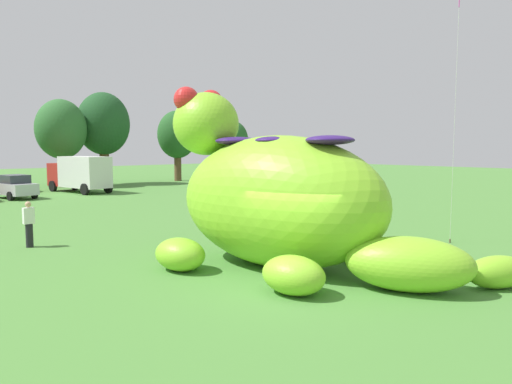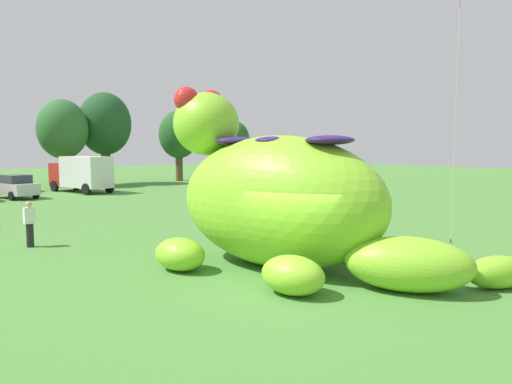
{
  "view_description": "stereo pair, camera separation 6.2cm",
  "coord_description": "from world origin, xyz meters",
  "px_view_note": "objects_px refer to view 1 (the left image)",
  "views": [
    {
      "loc": [
        -9.23,
        -8.59,
        3.7
      ],
      "look_at": [
        1.15,
        2.68,
        2.26
      ],
      "focal_mm": 33.45,
      "sensor_mm": 36.0,
      "label": 1
    },
    {
      "loc": [
        -9.19,
        -8.64,
        3.7
      ],
      "look_at": [
        1.15,
        2.68,
        2.26
      ],
      "focal_mm": 33.45,
      "sensor_mm": 36.0,
      "label": 2
    }
  ],
  "objects_px": {
    "box_truck": "(80,173)",
    "spectator_mid_field": "(305,202)",
    "car_silver": "(14,187)",
    "giant_inflatable_creature": "(279,199)",
    "spectator_by_cars": "(29,224)"
  },
  "relations": [
    {
      "from": "spectator_mid_field",
      "to": "box_truck",
      "type": "bearing_deg",
      "value": 97.74
    },
    {
      "from": "spectator_mid_field",
      "to": "car_silver",
      "type": "bearing_deg",
      "value": 112.41
    },
    {
      "from": "spectator_mid_field",
      "to": "spectator_by_cars",
      "type": "xyz_separation_m",
      "value": [
        -13.16,
        1.94,
        0.0
      ]
    },
    {
      "from": "giant_inflatable_creature",
      "to": "spectator_by_cars",
      "type": "relative_size",
      "value": 6.3
    },
    {
      "from": "spectator_by_cars",
      "to": "spectator_mid_field",
      "type": "bearing_deg",
      "value": -8.38
    },
    {
      "from": "giant_inflatable_creature",
      "to": "box_truck",
      "type": "height_order",
      "value": "giant_inflatable_creature"
    },
    {
      "from": "giant_inflatable_creature",
      "to": "car_silver",
      "type": "height_order",
      "value": "giant_inflatable_creature"
    },
    {
      "from": "box_truck",
      "to": "spectator_mid_field",
      "type": "relative_size",
      "value": 3.89
    },
    {
      "from": "giant_inflatable_creature",
      "to": "spectator_by_cars",
      "type": "bearing_deg",
      "value": 120.09
    },
    {
      "from": "car_silver",
      "to": "box_truck",
      "type": "distance_m",
      "value": 5.7
    },
    {
      "from": "giant_inflatable_creature",
      "to": "spectator_mid_field",
      "type": "distance_m",
      "value": 10.56
    },
    {
      "from": "giant_inflatable_creature",
      "to": "spectator_by_cars",
      "type": "xyz_separation_m",
      "value": [
        -4.78,
        8.25,
        -1.24
      ]
    },
    {
      "from": "box_truck",
      "to": "car_silver",
      "type": "bearing_deg",
      "value": -165.03
    },
    {
      "from": "giant_inflatable_creature",
      "to": "box_truck",
      "type": "bearing_deg",
      "value": 79.19
    },
    {
      "from": "giant_inflatable_creature",
      "to": "box_truck",
      "type": "xyz_separation_m",
      "value": [
        5.39,
        28.25,
        -0.5
      ]
    }
  ]
}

